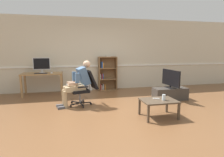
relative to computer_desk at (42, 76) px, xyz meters
name	(u,v)px	position (x,y,z in m)	size (l,w,h in m)	color
ground_plane	(114,112)	(1.95, -2.15, -0.65)	(18.00, 18.00, 0.00)	brown
back_wall	(98,55)	(1.95, 0.50, 0.70)	(12.00, 0.13, 2.70)	beige
computer_desk	(42,76)	(0.00, 0.00, 0.00)	(1.31, 0.60, 0.76)	#9E7547
imac_monitor	(42,64)	(-0.01, 0.08, 0.40)	(0.55, 0.14, 0.51)	silver
keyboard	(41,73)	(-0.02, -0.14, 0.12)	(0.40, 0.12, 0.02)	black
computer_mouse	(52,73)	(0.31, -0.12, 0.13)	(0.06, 0.10, 0.03)	white
bookshelf	(106,74)	(2.25, 0.30, -0.01)	(0.69, 0.29, 1.30)	brown
radiator	(83,83)	(1.35, 0.39, -0.35)	(0.69, 0.08, 0.59)	white
office_chair	(85,86)	(1.31, -1.38, -0.12)	(0.81, 0.64, 0.97)	black
person_seated	(78,82)	(1.12, -1.43, 0.01)	(0.96, 0.51, 1.24)	tan
tv_stand	(170,94)	(3.90, -1.47, -0.46)	(1.05, 0.41, 0.37)	#3D3833
tv_screen	(171,78)	(3.90, -1.47, 0.02)	(0.23, 0.84, 0.56)	black
coffee_table	(159,102)	(2.87, -2.73, -0.29)	(0.78, 0.57, 0.41)	#4C3D2D
drinking_glass	(164,97)	(2.96, -2.77, -0.18)	(0.08, 0.08, 0.13)	silver
spare_remote	(156,99)	(2.85, -2.64, -0.23)	(0.04, 0.15, 0.02)	white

